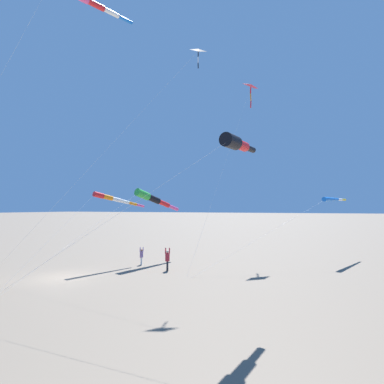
{
  "coord_description": "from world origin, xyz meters",
  "views": [
    {
      "loc": [
        17.09,
        17.59,
        5.06
      ],
      "look_at": [
        -5.09,
        8.06,
        6.32
      ],
      "focal_mm": 28.71,
      "sensor_mm": 36.0,
      "label": 1
    }
  ],
  "objects_px": {
    "person_adult_flyer": "(167,258)",
    "kite_delta_blue_topmost": "(251,86)",
    "kite_windsock_striped_overhead": "(236,144)",
    "kite_windsock_long_streamer_left": "(152,199)",
    "kite_windsock_red_high_left": "(113,199)",
    "kite_windsock_orange_high_right": "(332,199)",
    "kite_delta_green_low_center": "(197,52)",
    "person_bystander_far": "(141,255)"
  },
  "relations": [
    {
      "from": "person_adult_flyer",
      "to": "kite_windsock_orange_high_right",
      "type": "relative_size",
      "value": 0.11
    },
    {
      "from": "kite_windsock_striped_overhead",
      "to": "kite_windsock_red_high_left",
      "type": "height_order",
      "value": "kite_windsock_striped_overhead"
    },
    {
      "from": "kite_windsock_orange_high_right",
      "to": "kite_delta_blue_topmost",
      "type": "relative_size",
      "value": 0.83
    },
    {
      "from": "person_bystander_far",
      "to": "kite_delta_green_low_center",
      "type": "bearing_deg",
      "value": 77.44
    },
    {
      "from": "person_adult_flyer",
      "to": "kite_delta_blue_topmost",
      "type": "xyz_separation_m",
      "value": [
        -11.69,
        4.42,
        17.84
      ]
    },
    {
      "from": "person_bystander_far",
      "to": "kite_windsock_orange_high_right",
      "type": "xyz_separation_m",
      "value": [
        -9.14,
        15.86,
        5.05
      ]
    },
    {
      "from": "person_bystander_far",
      "to": "kite_delta_blue_topmost",
      "type": "bearing_deg",
      "value": 142.84
    },
    {
      "from": "person_bystander_far",
      "to": "kite_windsock_striped_overhead",
      "type": "xyz_separation_m",
      "value": [
        9.5,
        11.3,
        7.3
      ]
    },
    {
      "from": "kite_windsock_striped_overhead",
      "to": "kite_delta_green_low_center",
      "type": "relative_size",
      "value": 0.64
    },
    {
      "from": "kite_delta_green_low_center",
      "to": "kite_windsock_long_streamer_left",
      "type": "height_order",
      "value": "kite_delta_green_low_center"
    },
    {
      "from": "kite_windsock_striped_overhead",
      "to": "kite_delta_green_low_center",
      "type": "height_order",
      "value": "kite_delta_green_low_center"
    },
    {
      "from": "kite_windsock_striped_overhead",
      "to": "kite_windsock_orange_high_right",
      "type": "relative_size",
      "value": 0.72
    },
    {
      "from": "kite_delta_green_low_center",
      "to": "kite_windsock_red_high_left",
      "type": "bearing_deg",
      "value": -88.97
    },
    {
      "from": "kite_windsock_red_high_left",
      "to": "kite_windsock_orange_high_right",
      "type": "bearing_deg",
      "value": 120.67
    },
    {
      "from": "kite_windsock_striped_overhead",
      "to": "kite_windsock_orange_high_right",
      "type": "height_order",
      "value": "kite_windsock_striped_overhead"
    },
    {
      "from": "person_adult_flyer",
      "to": "person_bystander_far",
      "type": "xyz_separation_m",
      "value": [
        -1.42,
        -3.37,
        -0.15
      ]
    },
    {
      "from": "person_bystander_far",
      "to": "kite_windsock_striped_overhead",
      "type": "relative_size",
      "value": 0.13
    },
    {
      "from": "kite_windsock_orange_high_right",
      "to": "kite_windsock_long_streamer_left",
      "type": "xyz_separation_m",
      "value": [
        7.37,
        -15.8,
        0.06
      ]
    },
    {
      "from": "person_adult_flyer",
      "to": "kite_windsock_long_streamer_left",
      "type": "xyz_separation_m",
      "value": [
        -3.19,
        -3.32,
        4.97
      ]
    },
    {
      "from": "kite_delta_green_low_center",
      "to": "kite_delta_blue_topmost",
      "type": "relative_size",
      "value": 0.93
    },
    {
      "from": "kite_windsock_orange_high_right",
      "to": "kite_windsock_long_streamer_left",
      "type": "distance_m",
      "value": 17.44
    },
    {
      "from": "kite_delta_green_low_center",
      "to": "person_bystander_far",
      "type": "bearing_deg",
      "value": -102.56
    },
    {
      "from": "kite_windsock_striped_overhead",
      "to": "kite_windsock_orange_high_right",
      "type": "xyz_separation_m",
      "value": [
        -18.64,
        4.55,
        -2.25
      ]
    },
    {
      "from": "kite_windsock_orange_high_right",
      "to": "kite_windsock_red_high_left",
      "type": "bearing_deg",
      "value": -59.33
    },
    {
      "from": "kite_delta_green_low_center",
      "to": "kite_delta_blue_topmost",
      "type": "height_order",
      "value": "kite_delta_blue_topmost"
    },
    {
      "from": "kite_delta_green_low_center",
      "to": "kite_windsock_long_streamer_left",
      "type": "distance_m",
      "value": 13.47
    },
    {
      "from": "person_bystander_far",
      "to": "kite_windsock_orange_high_right",
      "type": "height_order",
      "value": "kite_windsock_orange_high_right"
    },
    {
      "from": "person_adult_flyer",
      "to": "kite_windsock_red_high_left",
      "type": "distance_m",
      "value": 7.27
    },
    {
      "from": "kite_delta_green_low_center",
      "to": "kite_windsock_orange_high_right",
      "type": "distance_m",
      "value": 18.61
    },
    {
      "from": "kite_windsock_orange_high_right",
      "to": "person_adult_flyer",
      "type": "bearing_deg",
      "value": -49.79
    },
    {
      "from": "kite_windsock_striped_overhead",
      "to": "kite_windsock_orange_high_right",
      "type": "distance_m",
      "value": 19.32
    },
    {
      "from": "kite_windsock_striped_overhead",
      "to": "kite_delta_blue_topmost",
      "type": "relative_size",
      "value": 0.6
    },
    {
      "from": "person_adult_flyer",
      "to": "kite_delta_blue_topmost",
      "type": "relative_size",
      "value": 0.09
    },
    {
      "from": "kite_windsock_red_high_left",
      "to": "person_adult_flyer",
      "type": "bearing_deg",
      "value": 90.49
    },
    {
      "from": "person_adult_flyer",
      "to": "kite_windsock_long_streamer_left",
      "type": "bearing_deg",
      "value": -133.85
    },
    {
      "from": "kite_windsock_long_streamer_left",
      "to": "kite_delta_blue_topmost",
      "type": "xyz_separation_m",
      "value": [
        -8.5,
        7.74,
        12.88
      ]
    },
    {
      "from": "kite_windsock_striped_overhead",
      "to": "kite_delta_blue_topmost",
      "type": "xyz_separation_m",
      "value": [
        -19.77,
        -3.52,
        10.7
      ]
    },
    {
      "from": "person_adult_flyer",
      "to": "kite_windsock_red_high_left",
      "type": "xyz_separation_m",
      "value": [
        0.05,
        -5.39,
        4.88
      ]
    },
    {
      "from": "person_bystander_far",
      "to": "kite_windsock_red_high_left",
      "type": "bearing_deg",
      "value": -54.04
    },
    {
      "from": "person_adult_flyer",
      "to": "kite_delta_blue_topmost",
      "type": "height_order",
      "value": "kite_delta_blue_topmost"
    },
    {
      "from": "kite_windsock_striped_overhead",
      "to": "kite_windsock_red_high_left",
      "type": "xyz_separation_m",
      "value": [
        -8.04,
        -13.32,
        -2.26
      ]
    },
    {
      "from": "kite_windsock_long_streamer_left",
      "to": "kite_delta_blue_topmost",
      "type": "distance_m",
      "value": 17.26
    }
  ]
}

